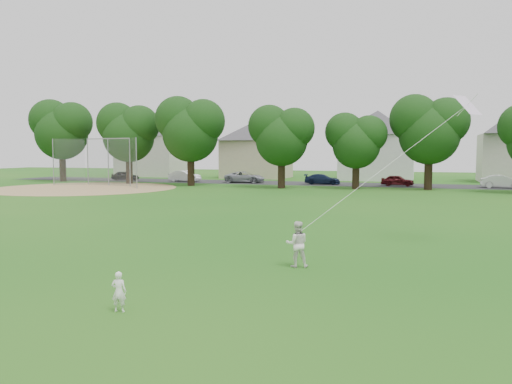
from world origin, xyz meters
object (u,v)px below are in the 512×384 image
(toddler, at_px, (119,292))
(baseball_backstop, at_px, (104,162))
(kite, at_px, (390,164))
(older_boy, at_px, (297,244))

(toddler, relative_size, baseball_backstop, 0.08)
(kite, xyz_separation_m, baseball_backstop, (-30.29, 26.96, -0.69))
(kite, bearing_deg, older_boy, -134.11)
(older_boy, height_order, kite, kite)
(toddler, distance_m, older_boy, 6.14)
(older_boy, distance_m, kite, 4.44)
(older_boy, bearing_deg, toddler, 44.61)
(older_boy, relative_size, baseball_backstop, 0.13)
(kite, height_order, baseball_backstop, kite)
(older_boy, distance_m, baseball_backstop, 40.60)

